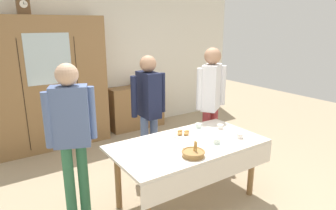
{
  "coord_description": "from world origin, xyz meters",
  "views": [
    {
      "loc": [
        -1.9,
        -2.63,
        2.04
      ],
      "look_at": [
        0.0,
        0.2,
        1.09
      ],
      "focal_mm": 31.46,
      "sensor_mm": 36.0,
      "label": 1
    }
  ],
  "objects_px": {
    "tea_cup_center": "(240,136)",
    "pastry_plate": "(183,134)",
    "tea_cup_near_right": "(198,126)",
    "tea_cup_mid_left": "(217,142)",
    "spoon_near_left": "(164,137)",
    "dining_table": "(190,152)",
    "person_near_right_end": "(72,127)",
    "spoon_near_right": "(185,147)",
    "book_stack": "(136,83)",
    "bread_basket": "(193,153)",
    "person_behind_table_left": "(211,95)",
    "wall_cabinet": "(48,84)",
    "tea_cup_back_edge": "(220,127)",
    "bookshelf_low": "(137,107)",
    "person_by_cabinet": "(149,103)",
    "mantel_clock": "(23,6)"
  },
  "relations": [
    {
      "from": "spoon_near_left",
      "to": "spoon_near_right",
      "type": "height_order",
      "value": "same"
    },
    {
      "from": "book_stack",
      "to": "tea_cup_center",
      "type": "height_order",
      "value": "book_stack"
    },
    {
      "from": "tea_cup_mid_left",
      "to": "spoon_near_left",
      "type": "height_order",
      "value": "tea_cup_mid_left"
    },
    {
      "from": "dining_table",
      "to": "pastry_plate",
      "type": "relative_size",
      "value": 6.17
    },
    {
      "from": "dining_table",
      "to": "tea_cup_back_edge",
      "type": "distance_m",
      "value": 0.65
    },
    {
      "from": "dining_table",
      "to": "wall_cabinet",
      "type": "xyz_separation_m",
      "value": [
        -0.9,
        2.59,
        0.44
      ]
    },
    {
      "from": "book_stack",
      "to": "dining_table",
      "type": "bearing_deg",
      "value": -105.45
    },
    {
      "from": "pastry_plate",
      "to": "bread_basket",
      "type": "bearing_deg",
      "value": -116.81
    },
    {
      "from": "pastry_plate",
      "to": "person_by_cabinet",
      "type": "relative_size",
      "value": 0.17
    },
    {
      "from": "spoon_near_left",
      "to": "dining_table",
      "type": "bearing_deg",
      "value": -68.98
    },
    {
      "from": "person_near_right_end",
      "to": "person_behind_table_left",
      "type": "bearing_deg",
      "value": 3.89
    },
    {
      "from": "dining_table",
      "to": "person_by_cabinet",
      "type": "distance_m",
      "value": 1.0
    },
    {
      "from": "bread_basket",
      "to": "person_by_cabinet",
      "type": "relative_size",
      "value": 0.15
    },
    {
      "from": "person_behind_table_left",
      "to": "mantel_clock",
      "type": "bearing_deg",
      "value": 135.14
    },
    {
      "from": "mantel_clock",
      "to": "pastry_plate",
      "type": "relative_size",
      "value": 0.86
    },
    {
      "from": "person_behind_table_left",
      "to": "tea_cup_mid_left",
      "type": "bearing_deg",
      "value": -127.78
    },
    {
      "from": "tea_cup_near_right",
      "to": "spoon_near_right",
      "type": "height_order",
      "value": "tea_cup_near_right"
    },
    {
      "from": "mantel_clock",
      "to": "pastry_plate",
      "type": "height_order",
      "value": "mantel_clock"
    },
    {
      "from": "spoon_near_right",
      "to": "book_stack",
      "type": "bearing_deg",
      "value": 72.64
    },
    {
      "from": "person_behind_table_left",
      "to": "book_stack",
      "type": "bearing_deg",
      "value": 93.56
    },
    {
      "from": "spoon_near_right",
      "to": "person_behind_table_left",
      "type": "relative_size",
      "value": 0.07
    },
    {
      "from": "dining_table",
      "to": "person_near_right_end",
      "type": "height_order",
      "value": "person_near_right_end"
    },
    {
      "from": "tea_cup_near_right",
      "to": "spoon_near_right",
      "type": "bearing_deg",
      "value": -142.59
    },
    {
      "from": "tea_cup_center",
      "to": "tea_cup_mid_left",
      "type": "bearing_deg",
      "value": 174.77
    },
    {
      "from": "bread_basket",
      "to": "tea_cup_near_right",
      "type": "bearing_deg",
      "value": 46.88
    },
    {
      "from": "book_stack",
      "to": "tea_cup_near_right",
      "type": "distance_m",
      "value": 2.32
    },
    {
      "from": "pastry_plate",
      "to": "tea_cup_center",
      "type": "bearing_deg",
      "value": -43.84
    },
    {
      "from": "tea_cup_near_right",
      "to": "tea_cup_mid_left",
      "type": "relative_size",
      "value": 1.0
    },
    {
      "from": "tea_cup_back_edge",
      "to": "person_behind_table_left",
      "type": "xyz_separation_m",
      "value": [
        0.24,
        0.46,
        0.29
      ]
    },
    {
      "from": "tea_cup_back_edge",
      "to": "dining_table",
      "type": "bearing_deg",
      "value": -165.55
    },
    {
      "from": "person_behind_table_left",
      "to": "tea_cup_back_edge",
      "type": "bearing_deg",
      "value": -117.72
    },
    {
      "from": "book_stack",
      "to": "tea_cup_near_right",
      "type": "relative_size",
      "value": 1.79
    },
    {
      "from": "spoon_near_right",
      "to": "person_behind_table_left",
      "type": "bearing_deg",
      "value": 34.72
    },
    {
      "from": "tea_cup_center",
      "to": "tea_cup_near_right",
      "type": "bearing_deg",
      "value": 107.48
    },
    {
      "from": "tea_cup_center",
      "to": "pastry_plate",
      "type": "bearing_deg",
      "value": 136.16
    },
    {
      "from": "wall_cabinet",
      "to": "person_by_cabinet",
      "type": "relative_size",
      "value": 1.32
    },
    {
      "from": "book_stack",
      "to": "spoon_near_left",
      "type": "distance_m",
      "value": 2.47
    },
    {
      "from": "book_stack",
      "to": "bread_basket",
      "type": "bearing_deg",
      "value": -107.12
    },
    {
      "from": "tea_cup_back_edge",
      "to": "tea_cup_center",
      "type": "relative_size",
      "value": 1.0
    },
    {
      "from": "tea_cup_center",
      "to": "pastry_plate",
      "type": "height_order",
      "value": "tea_cup_center"
    },
    {
      "from": "spoon_near_left",
      "to": "person_near_right_end",
      "type": "xyz_separation_m",
      "value": [
        -1.02,
        0.16,
        0.28
      ]
    },
    {
      "from": "book_stack",
      "to": "bread_basket",
      "type": "xyz_separation_m",
      "value": [
        -0.9,
        -2.91,
        -0.13
      ]
    },
    {
      "from": "dining_table",
      "to": "book_stack",
      "type": "relative_size",
      "value": 7.44
    },
    {
      "from": "tea_cup_mid_left",
      "to": "spoon_near_left",
      "type": "relative_size",
      "value": 1.09
    },
    {
      "from": "bookshelf_low",
      "to": "tea_cup_center",
      "type": "relative_size",
      "value": 8.44
    },
    {
      "from": "bookshelf_low",
      "to": "person_by_cabinet",
      "type": "bearing_deg",
      "value": -112.57
    },
    {
      "from": "spoon_near_left",
      "to": "spoon_near_right",
      "type": "bearing_deg",
      "value": -88.2
    },
    {
      "from": "bookshelf_low",
      "to": "tea_cup_mid_left",
      "type": "xyz_separation_m",
      "value": [
        -0.48,
        -2.81,
        0.34
      ]
    },
    {
      "from": "bread_basket",
      "to": "pastry_plate",
      "type": "distance_m",
      "value": 0.6
    },
    {
      "from": "tea_cup_near_right",
      "to": "person_near_right_end",
      "type": "relative_size",
      "value": 0.08
    }
  ]
}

